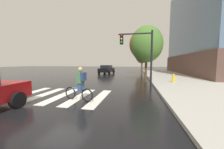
{
  "coord_description": "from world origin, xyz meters",
  "views": [
    {
      "loc": [
        4.16,
        -6.45,
        1.89
      ],
      "look_at": [
        2.45,
        2.08,
        1.09
      ],
      "focal_mm": 20.14,
      "sensor_mm": 36.0,
      "label": 1
    }
  ],
  "objects": [
    {
      "name": "street_tree_near",
      "position": [
        5.02,
        6.49,
        3.71
      ],
      "size": [
        3.09,
        3.09,
        5.49
      ],
      "color": "#4C3823",
      "rests_on": "ground"
    },
    {
      "name": "traffic_light_near",
      "position": [
        4.32,
        2.99,
        2.86
      ],
      "size": [
        2.47,
        0.28,
        4.2
      ],
      "color": "black",
      "rests_on": "ground"
    },
    {
      "name": "cyclist",
      "position": [
        1.4,
        -0.73,
        0.84
      ],
      "size": [
        1.68,
        0.47,
        1.69
      ],
      "color": "black",
      "rests_on": "ground"
    },
    {
      "name": "street_tree_far",
      "position": [
        5.2,
        23.09,
        3.5
      ],
      "size": [
        2.92,
        2.92,
        5.19
      ],
      "color": "#4C3823",
      "rests_on": "ground"
    },
    {
      "name": "sedan_mid",
      "position": [
        -1.2,
        15.41,
        0.78
      ],
      "size": [
        2.34,
        4.51,
        1.51
      ],
      "color": "black",
      "rests_on": "ground"
    },
    {
      "name": "crosswalk_stripes",
      "position": [
        -0.12,
        0.0,
        0.01
      ],
      "size": [
        5.17,
        3.59,
        0.01
      ],
      "color": "silver",
      "rests_on": "ground"
    },
    {
      "name": "ground_plane",
      "position": [
        0.0,
        0.0,
        0.0
      ],
      "size": [
        120.0,
        120.0,
        0.0
      ],
      "primitive_type": "plane",
      "color": "black"
    },
    {
      "name": "street_tree_mid",
      "position": [
        4.9,
        14.74,
        4.96
      ],
      "size": [
        4.13,
        4.13,
        7.34
      ],
      "color": "#4C3823",
      "rests_on": "ground"
    },
    {
      "name": "fire_hydrant",
      "position": [
        7.36,
        5.53,
        0.53
      ],
      "size": [
        0.33,
        0.22,
        0.78
      ],
      "color": "gold",
      "rests_on": "sidewalk"
    }
  ]
}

